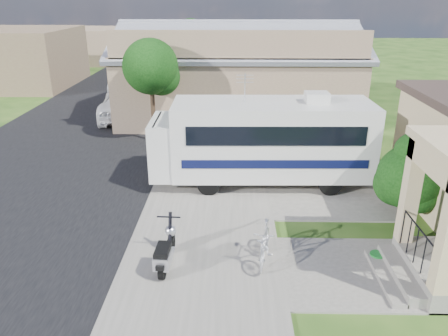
{
  "coord_description": "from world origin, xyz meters",
  "views": [
    {
      "loc": [
        -0.24,
        -9.94,
        6.27
      ],
      "look_at": [
        -0.5,
        2.5,
        1.3
      ],
      "focal_mm": 35.0,
      "sensor_mm": 36.0,
      "label": 1
    }
  ],
  "objects_px": {
    "bicycle": "(265,245)",
    "shrub": "(412,174)",
    "motorhome": "(263,139)",
    "scooter": "(166,251)",
    "pickup_truck": "(127,103)",
    "van": "(139,78)",
    "garden_hose": "(377,257)"
  },
  "relations": [
    {
      "from": "scooter",
      "to": "garden_hose",
      "type": "relative_size",
      "value": 4.44
    },
    {
      "from": "motorhome",
      "to": "scooter",
      "type": "xyz_separation_m",
      "value": [
        -2.66,
        -5.3,
        -1.15
      ]
    },
    {
      "from": "shrub",
      "to": "garden_hose",
      "type": "height_order",
      "value": "shrub"
    },
    {
      "from": "scooter",
      "to": "garden_hose",
      "type": "height_order",
      "value": "scooter"
    },
    {
      "from": "bicycle",
      "to": "van",
      "type": "bearing_deg",
      "value": 119.89
    },
    {
      "from": "bicycle",
      "to": "van",
      "type": "height_order",
      "value": "van"
    },
    {
      "from": "bicycle",
      "to": "shrub",
      "type": "bearing_deg",
      "value": 41.22
    },
    {
      "from": "scooter",
      "to": "pickup_truck",
      "type": "bearing_deg",
      "value": 108.93
    },
    {
      "from": "shrub",
      "to": "pickup_truck",
      "type": "xyz_separation_m",
      "value": [
        -11.01,
        11.15,
        -0.55
      ]
    },
    {
      "from": "van",
      "to": "scooter",
      "type": "bearing_deg",
      "value": -68.16
    },
    {
      "from": "shrub",
      "to": "bicycle",
      "type": "distance_m",
      "value": 5.28
    },
    {
      "from": "pickup_truck",
      "to": "garden_hose",
      "type": "distance_m",
      "value": 16.59
    },
    {
      "from": "bicycle",
      "to": "van",
      "type": "relative_size",
      "value": 0.26
    },
    {
      "from": "motorhome",
      "to": "pickup_truck",
      "type": "distance_m",
      "value": 11.15
    },
    {
      "from": "scooter",
      "to": "shrub",
      "type": "bearing_deg",
      "value": 26.02
    },
    {
      "from": "bicycle",
      "to": "garden_hose",
      "type": "height_order",
      "value": "bicycle"
    },
    {
      "from": "van",
      "to": "pickup_truck",
      "type": "bearing_deg",
      "value": -74.89
    },
    {
      "from": "scooter",
      "to": "garden_hose",
      "type": "xyz_separation_m",
      "value": [
        5.27,
        0.46,
        -0.41
      ]
    },
    {
      "from": "shrub",
      "to": "bicycle",
      "type": "bearing_deg",
      "value": -149.31
    },
    {
      "from": "motorhome",
      "to": "pickup_truck",
      "type": "relative_size",
      "value": 1.31
    },
    {
      "from": "bicycle",
      "to": "garden_hose",
      "type": "xyz_separation_m",
      "value": [
        2.86,
        0.15,
        -0.42
      ]
    },
    {
      "from": "motorhome",
      "to": "shrub",
      "type": "relative_size",
      "value": 2.85
    },
    {
      "from": "pickup_truck",
      "to": "scooter",
      "type": "bearing_deg",
      "value": 97.98
    },
    {
      "from": "scooter",
      "to": "pickup_truck",
      "type": "height_order",
      "value": "pickup_truck"
    },
    {
      "from": "shrub",
      "to": "bicycle",
      "type": "xyz_separation_m",
      "value": [
        -4.48,
        -2.66,
        -0.84
      ]
    },
    {
      "from": "scooter",
      "to": "van",
      "type": "distance_m",
      "value": 21.65
    },
    {
      "from": "shrub",
      "to": "scooter",
      "type": "xyz_separation_m",
      "value": [
        -6.89,
        -2.97,
        -0.85
      ]
    },
    {
      "from": "bicycle",
      "to": "van",
      "type": "xyz_separation_m",
      "value": [
        -7.3,
        20.77,
        0.42
      ]
    },
    {
      "from": "scooter",
      "to": "pickup_truck",
      "type": "relative_size",
      "value": 0.3
    },
    {
      "from": "motorhome",
      "to": "bicycle",
      "type": "xyz_separation_m",
      "value": [
        -0.25,
        -4.99,
        -1.14
      ]
    },
    {
      "from": "shrub",
      "to": "pickup_truck",
      "type": "height_order",
      "value": "shrub"
    },
    {
      "from": "van",
      "to": "motorhome",
      "type": "bearing_deg",
      "value": -55.67
    }
  ]
}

